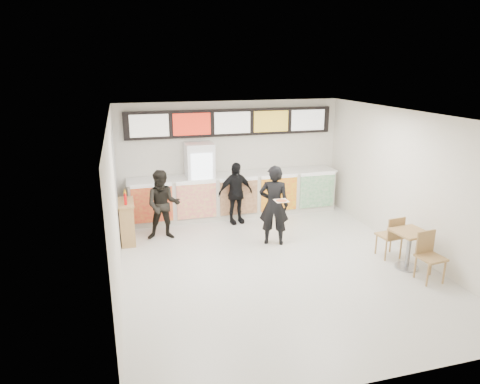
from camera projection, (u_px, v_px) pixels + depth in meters
name	position (u px, v px, depth m)	size (l,w,h in m)	color
floor	(274.00, 265.00, 8.67)	(7.00, 7.00, 0.00)	beige
ceiling	(278.00, 115.00, 7.82)	(7.00, 7.00, 0.00)	white
wall_back	(231.00, 158.00, 11.48)	(6.00, 6.00, 0.00)	silver
wall_left	(115.00, 207.00, 7.48)	(7.00, 7.00, 0.00)	silver
wall_right	(410.00, 183.00, 9.01)	(7.00, 7.00, 0.00)	silver
service_counter	(235.00, 195.00, 11.36)	(5.56, 0.77, 1.14)	silver
menu_board	(232.00, 122.00, 11.12)	(5.50, 0.14, 0.70)	black
drinks_fridge	(200.00, 182.00, 11.02)	(0.70, 0.67, 2.00)	white
mirror_panel	(115.00, 163.00, 9.67)	(0.01, 2.00, 1.50)	#B2B7BF
customer_main	(274.00, 205.00, 9.46)	(0.66, 0.43, 1.81)	black
customer_left	(163.00, 205.00, 9.76)	(0.79, 0.62, 1.63)	black
customer_mid	(235.00, 193.00, 10.77)	(0.92, 0.38, 1.58)	black
pizza_slice	(281.00, 200.00, 8.97)	(0.36, 0.36, 0.02)	beige
cafe_table	(409.00, 243.00, 8.39)	(0.68, 1.62, 0.93)	tan
condiment_ledge	(127.00, 221.00, 9.68)	(0.35, 0.85, 1.14)	tan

